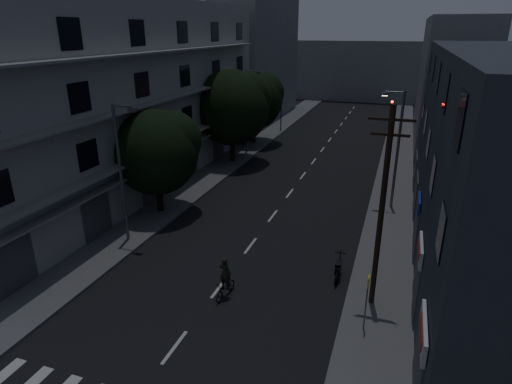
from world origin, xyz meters
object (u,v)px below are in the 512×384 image
Objects in this scene: bus_stop_sign at (367,293)px; cyclist at (226,283)px; utility_pole at (382,207)px; motorcycle at (338,269)px.

cyclist is at bearing 175.76° from bus_stop_sign.
utility_pole is at bearing 21.45° from cyclist.
utility_pole is at bearing 85.89° from bus_stop_sign.
bus_stop_sign reaches higher than motorcycle.
cyclist is at bearing -146.73° from motorcycle.
motorcycle is (-1.65, 3.81, -1.39)m from bus_stop_sign.
utility_pole is 3.56× the size of bus_stop_sign.
utility_pole is 5.04m from motorcycle.
bus_stop_sign reaches higher than cyclist.
motorcycle is at bearing 113.45° from bus_stop_sign.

